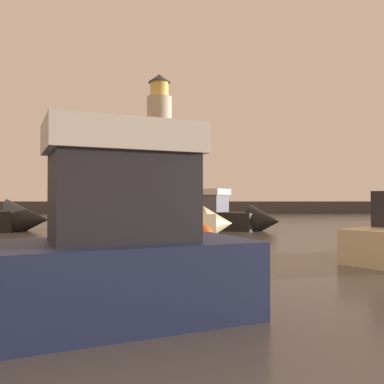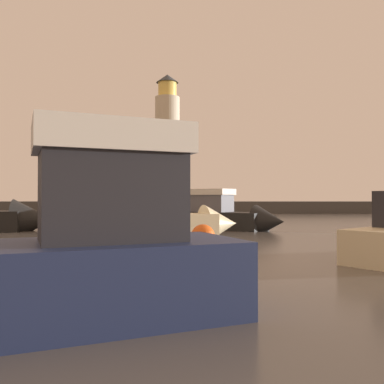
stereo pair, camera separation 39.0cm
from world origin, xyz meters
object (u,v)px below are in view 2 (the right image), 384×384
object	(u,v)px
motorboat_1	(227,216)
mooring_buoy	(201,236)
motorboat_0	(175,222)
lighthouse	(166,141)

from	to	relation	value
motorboat_1	mooring_buoy	world-z (taller)	motorboat_1
motorboat_0	mooring_buoy	xyz separation A→B (m)	(1.21, -4.51, -0.35)
lighthouse	motorboat_0	size ratio (longest dim) A/B	2.38
motorboat_1	mooring_buoy	distance (m)	10.66
lighthouse	mooring_buoy	xyz separation A→B (m)	(3.88, -40.63, -9.48)
motorboat_0	motorboat_1	world-z (taller)	motorboat_0
motorboat_1	lighthouse	bearing A→B (deg)	100.98
motorboat_0	lighthouse	bearing A→B (deg)	94.22
motorboat_0	motorboat_1	xyz separation A→B (m)	(3.19, 5.95, 0.05)
mooring_buoy	lighthouse	bearing A→B (deg)	95.45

